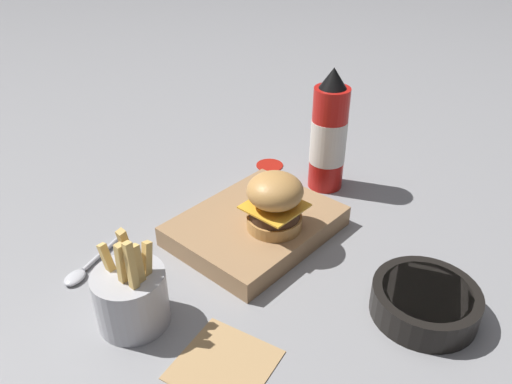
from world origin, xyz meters
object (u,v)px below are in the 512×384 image
fries_basket (133,297)px  spoon (84,269)px  ketchup_bottle (329,136)px  burger (276,201)px  side_bowl (425,301)px  serving_board (256,226)px

fries_basket → spoon: fries_basket is taller
ketchup_bottle → spoon: (0.47, -0.13, -0.10)m
burger → fries_basket: size_ratio=0.65×
burger → side_bowl: 0.27m
spoon → fries_basket: bearing=68.1°
ketchup_bottle → spoon: 0.49m
serving_board → fries_basket: fries_basket is taller
ketchup_bottle → side_bowl: bearing=57.3°
side_bowl → spoon: 0.51m
serving_board → spoon: serving_board is taller
serving_board → burger: 0.08m
ketchup_bottle → side_bowl: size_ratio=1.63×
fries_basket → side_bowl: 0.40m
serving_board → side_bowl: bearing=93.5°
burger → fries_basket: (0.26, -0.03, -0.04)m
ketchup_bottle → spoon: ketchup_bottle is taller
serving_board → fries_basket: 0.26m
burger → ketchup_bottle: size_ratio=0.40×
burger → ketchup_bottle: 0.22m
fries_basket → spoon: size_ratio=1.07×
burger → side_bowl: bearing=93.3°
serving_board → side_bowl: size_ratio=1.80×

